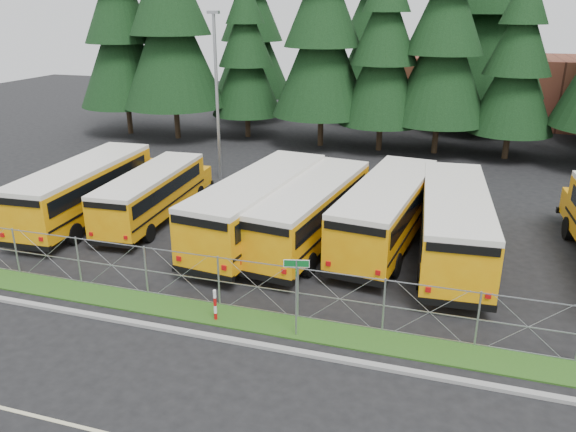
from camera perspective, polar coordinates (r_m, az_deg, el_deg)
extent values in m
plane|color=black|center=(20.88, 4.43, -9.34)|extent=(120.00, 120.00, 0.00)
cube|color=gray|center=(18.30, 2.17, -13.83)|extent=(50.00, 0.25, 0.12)
cube|color=#1D4012|center=(19.45, 3.28, -11.67)|extent=(50.00, 1.40, 0.06)
cube|color=brown|center=(58.22, 19.68, 12.11)|extent=(22.00, 10.00, 6.00)
cylinder|color=#989CA0|center=(18.56, 0.84, -8.42)|extent=(0.06, 0.06, 2.80)
cube|color=#0D5E22|center=(17.97, 0.87, -4.85)|extent=(0.78, 0.21, 0.22)
cube|color=white|center=(17.97, 0.87, -4.85)|extent=(0.82, 0.22, 0.26)
cube|color=#0D5E22|center=(18.08, 0.86, -5.53)|extent=(0.15, 0.54, 0.18)
cylinder|color=#B20C0C|center=(19.96, -7.41, -9.01)|extent=(0.11, 0.11, 1.20)
cylinder|color=#989CA0|center=(35.30, -7.21, 11.62)|extent=(0.20, 0.20, 10.00)
cube|color=#989CA0|center=(34.89, -7.60, 19.84)|extent=(0.70, 0.35, 0.18)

